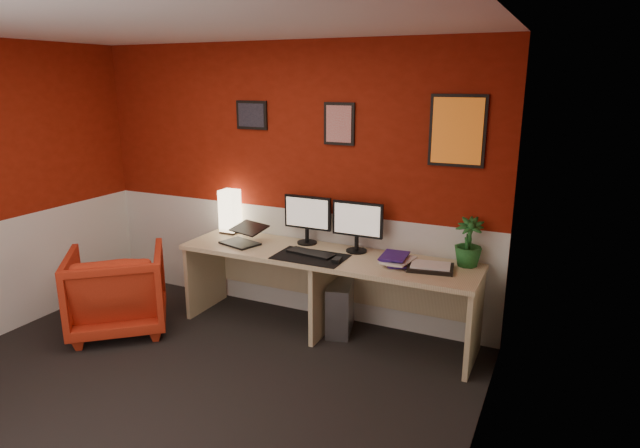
{
  "coord_description": "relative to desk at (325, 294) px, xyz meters",
  "views": [
    {
      "loc": [
        2.37,
        -2.56,
        2.17
      ],
      "look_at": [
        0.6,
        1.21,
        1.05
      ],
      "focal_mm": 30.31,
      "sensor_mm": 36.0,
      "label": 1
    }
  ],
  "objects": [
    {
      "name": "ceiling",
      "position": [
        -0.56,
        -1.41,
        2.13
      ],
      "size": [
        4.0,
        3.5,
        0.01
      ],
      "primitive_type": "cube",
      "color": "white",
      "rests_on": "ground"
    },
    {
      "name": "wall_back",
      "position": [
        -0.56,
        0.34,
        0.89
      ],
      "size": [
        4.0,
        0.01,
        2.5
      ],
      "primitive_type": "cube",
      "color": "maroon",
      "rests_on": "ground"
    },
    {
      "name": "wainscot_right",
      "position": [
        1.44,
        -1.41,
        0.14
      ],
      "size": [
        0.01,
        3.5,
        1.0
      ],
      "primitive_type": "cube",
      "color": "silver",
      "rests_on": "ground"
    },
    {
      "name": "zen_tray",
      "position": [
        0.9,
        0.0,
        0.38
      ],
      "size": [
        0.39,
        0.3,
        0.03
      ],
      "primitive_type": "cube",
      "rotation": [
        0.0,
        0.0,
        0.17
      ],
      "color": "black",
      "rests_on": "desk"
    },
    {
      "name": "monitor_right",
      "position": [
        0.21,
        0.18,
        0.66
      ],
      "size": [
        0.45,
        0.06,
        0.58
      ],
      "primitive_type": "cube",
      "color": "black",
      "rests_on": "desk"
    },
    {
      "name": "monitor_left",
      "position": [
        -0.28,
        0.21,
        0.66
      ],
      "size": [
        0.45,
        0.06,
        0.58
      ],
      "primitive_type": "cube",
      "color": "black",
      "rests_on": "desk"
    },
    {
      "name": "pc_tower",
      "position": [
        0.1,
        0.1,
        -0.14
      ],
      "size": [
        0.31,
        0.49,
        0.45
      ],
      "primitive_type": "cube",
      "rotation": [
        0.0,
        0.0,
        0.26
      ],
      "color": "#99999E",
      "rests_on": "ground"
    },
    {
      "name": "wall_right",
      "position": [
        1.44,
        -1.41,
        0.89
      ],
      "size": [
        0.01,
        3.5,
        2.5
      ],
      "primitive_type": "cube",
      "color": "maroon",
      "rests_on": "ground"
    },
    {
      "name": "art_right",
      "position": [
        0.98,
        0.33,
        1.42
      ],
      "size": [
        0.44,
        0.02,
        0.56
      ],
      "primitive_type": "cube",
      "color": "orange",
      "rests_on": "wall_back"
    },
    {
      "name": "art_center",
      "position": [
        -0.02,
        0.33,
        1.44
      ],
      "size": [
        0.28,
        0.02,
        0.36
      ],
      "primitive_type": "cube",
      "color": "red",
      "rests_on": "wall_back"
    },
    {
      "name": "mouse",
      "position": [
        0.17,
        -0.15,
        0.39
      ],
      "size": [
        0.07,
        0.11,
        0.03
      ],
      "primitive_type": "cube",
      "rotation": [
        0.0,
        0.0,
        0.13
      ],
      "color": "black",
      "rests_on": "desk_mat"
    },
    {
      "name": "book_middle",
      "position": [
        0.54,
        0.01,
        0.4
      ],
      "size": [
        0.25,
        0.32,
        0.02
      ],
      "primitive_type": "imported",
      "rotation": [
        0.0,
        0.0,
        -0.15
      ],
      "color": "silver",
      "rests_on": "book_bottom"
    },
    {
      "name": "ground",
      "position": [
        -0.56,
        -1.41,
        -0.36
      ],
      "size": [
        4.0,
        3.5,
        0.01
      ],
      "primitive_type": "cube",
      "color": "black",
      "rests_on": "ground"
    },
    {
      "name": "book_bottom",
      "position": [
        0.56,
        0.01,
        0.38
      ],
      "size": [
        0.26,
        0.31,
        0.03
      ],
      "primitive_type": "imported",
      "rotation": [
        0.0,
        0.0,
        0.21
      ],
      "color": "navy",
      "rests_on": "desk"
    },
    {
      "name": "desk_mat",
      "position": [
        -0.08,
        -0.12,
        0.37
      ],
      "size": [
        0.6,
        0.38,
        0.01
      ],
      "primitive_type": "cube",
      "color": "black",
      "rests_on": "desk"
    },
    {
      "name": "book_top",
      "position": [
        0.5,
        0.01,
        0.43
      ],
      "size": [
        0.22,
        0.29,
        0.03
      ],
      "primitive_type": "imported",
      "rotation": [
        0.0,
        0.0,
        0.06
      ],
      "color": "navy",
      "rests_on": "book_middle"
    },
    {
      "name": "keyboard",
      "position": [
        -0.11,
        -0.06,
        0.38
      ],
      "size": [
        0.44,
        0.2,
        0.02
      ],
      "primitive_type": "cube",
      "rotation": [
        0.0,
        0.0,
        -0.15
      ],
      "color": "black",
      "rests_on": "desk_mat"
    },
    {
      "name": "desk",
      "position": [
        0.0,
        0.0,
        0.0
      ],
      "size": [
        2.6,
        0.65,
        0.73
      ],
      "primitive_type": "cube",
      "color": "tan",
      "rests_on": "ground"
    },
    {
      "name": "potted_plant",
      "position": [
        1.14,
        0.22,
        0.56
      ],
      "size": [
        0.22,
        0.22,
        0.39
      ],
      "primitive_type": "imported",
      "rotation": [
        0.0,
        0.0,
        -0.0
      ],
      "color": "#19591E",
      "rests_on": "desk"
    },
    {
      "name": "laptop",
      "position": [
        -0.82,
        -0.07,
        0.47
      ],
      "size": [
        0.38,
        0.32,
        0.22
      ],
      "primitive_type": "cube",
      "rotation": [
        0.0,
        0.0,
        -0.29
      ],
      "color": "black",
      "rests_on": "desk"
    },
    {
      "name": "shoji_lamp",
      "position": [
        -1.11,
        0.22,
        0.56
      ],
      "size": [
        0.16,
        0.16,
        0.4
      ],
      "primitive_type": "cube",
      "color": "#FFE5B2",
      "rests_on": "desk"
    },
    {
      "name": "art_left",
      "position": [
        -0.9,
        0.33,
        1.49
      ],
      "size": [
        0.32,
        0.02,
        0.26
      ],
      "primitive_type": "cube",
      "color": "black",
      "rests_on": "wall_back"
    },
    {
      "name": "wainscot_back",
      "position": [
        -0.56,
        0.34,
        0.14
      ],
      "size": [
        4.0,
        0.01,
        1.0
      ],
      "primitive_type": "cube",
      "color": "silver",
      "rests_on": "ground"
    },
    {
      "name": "armchair",
      "position": [
        -1.7,
        -0.71,
        0.01
      ],
      "size": [
        1.13,
        1.13,
        0.74
      ],
      "primitive_type": "imported",
      "rotation": [
        0.0,
        0.0,
        3.84
      ],
      "color": "red",
      "rests_on": "ground"
    }
  ]
}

